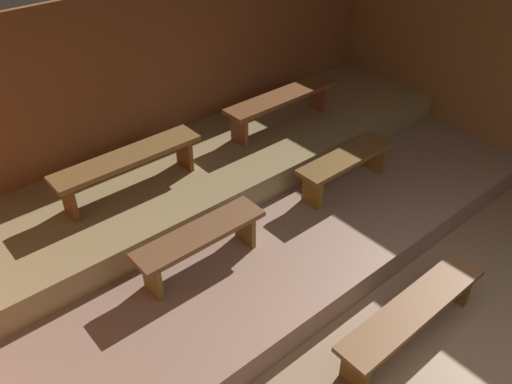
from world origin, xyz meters
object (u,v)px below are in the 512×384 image
object	(u,v)px
bench_lower_right	(347,162)
bench_floor_center	(413,312)
bench_middle_right	(282,101)
bench_lower_left	(200,239)
bench_middle_left	(128,162)

from	to	relation	value
bench_lower_right	bench_floor_center	bearing A→B (deg)	-120.84
bench_lower_right	bench_middle_right	xyz separation A→B (m)	(0.05, 1.13, 0.31)
bench_lower_left	bench_middle_right	distance (m)	2.36
bench_floor_center	bench_lower_right	xyz separation A→B (m)	(0.99, 1.67, 0.29)
bench_lower_right	bench_middle_left	world-z (taller)	bench_middle_left
bench_middle_right	bench_middle_left	bearing A→B (deg)	180.00
bench_middle_right	bench_lower_left	bearing A→B (deg)	-151.07
bench_floor_center	bench_middle_left	xyz separation A→B (m)	(-1.06, 2.80, 0.59)
bench_middle_left	bench_middle_right	size ratio (longest dim) A/B	1.00
bench_middle_right	bench_floor_center	bearing A→B (deg)	-110.52
bench_floor_center	bench_lower_left	distance (m)	1.97
bench_lower_left	bench_lower_right	xyz separation A→B (m)	(2.00, 0.00, 0.00)
bench_lower_right	bench_lower_left	bearing A→B (deg)	180.00
bench_floor_center	bench_lower_left	size ratio (longest dim) A/B	1.29
bench_lower_left	bench_middle_left	bearing A→B (deg)	92.69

